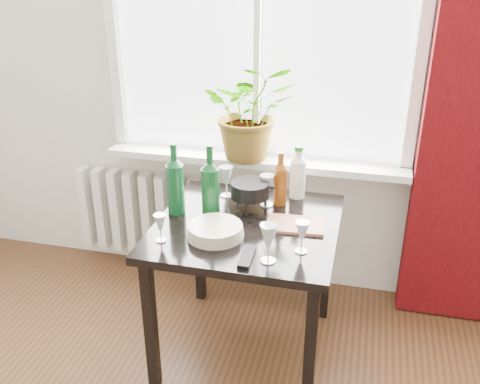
% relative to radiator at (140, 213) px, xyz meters
% --- Properties ---
extents(window, '(1.72, 0.08, 1.62)m').
position_rel_radiator_xyz_m(window, '(0.75, 0.04, 1.22)').
color(window, white).
rests_on(window, ground).
extents(windowsill, '(1.72, 0.20, 0.04)m').
position_rel_radiator_xyz_m(windowsill, '(0.75, -0.03, 0.44)').
color(windowsill, silver).
rests_on(windowsill, ground).
extents(radiator, '(0.80, 0.10, 0.55)m').
position_rel_radiator_xyz_m(radiator, '(0.00, 0.00, 0.00)').
color(radiator, white).
rests_on(radiator, ground).
extents(table, '(0.85, 0.85, 0.74)m').
position_rel_radiator_xyz_m(table, '(0.85, -0.63, 0.27)').
color(table, black).
rests_on(table, ground).
extents(potted_plant, '(0.58, 0.53, 0.54)m').
position_rel_radiator_xyz_m(potted_plant, '(0.73, -0.05, 0.73)').
color(potted_plant, '#347C21').
rests_on(potted_plant, windowsill).
extents(wine_bottle_left, '(0.10, 0.10, 0.36)m').
position_rel_radiator_xyz_m(wine_bottle_left, '(0.49, -0.60, 0.54)').
color(wine_bottle_left, '#0C411F').
rests_on(wine_bottle_left, table).
extents(wine_bottle_right, '(0.10, 0.10, 0.37)m').
position_rel_radiator_xyz_m(wine_bottle_right, '(0.67, -0.61, 0.55)').
color(wine_bottle_right, '#0C401A').
rests_on(wine_bottle_right, table).
extents(bottle_amber, '(0.08, 0.08, 0.28)m').
position_rel_radiator_xyz_m(bottle_amber, '(0.96, -0.39, 0.50)').
color(bottle_amber, '#73370C').
rests_on(bottle_amber, table).
extents(cleaning_bottle, '(0.10, 0.10, 0.28)m').
position_rel_radiator_xyz_m(cleaning_bottle, '(1.03, -0.28, 0.50)').
color(cleaning_bottle, white).
rests_on(cleaning_bottle, table).
extents(wineglass_front_right, '(0.09, 0.09, 0.17)m').
position_rel_radiator_xyz_m(wineglass_front_right, '(1.01, -0.94, 0.45)').
color(wineglass_front_right, silver).
rests_on(wineglass_front_right, table).
extents(wineglass_far_right, '(0.07, 0.07, 0.15)m').
position_rel_radiator_xyz_m(wineglass_far_right, '(1.13, -0.83, 0.43)').
color(wineglass_far_right, silver).
rests_on(wineglass_far_right, table).
extents(wineglass_back_center, '(0.10, 0.10, 0.17)m').
position_rel_radiator_xyz_m(wineglass_back_center, '(0.90, -0.42, 0.44)').
color(wineglass_back_center, silver).
rests_on(wineglass_back_center, table).
extents(wineglass_back_left, '(0.07, 0.07, 0.17)m').
position_rel_radiator_xyz_m(wineglass_back_left, '(0.68, -0.36, 0.44)').
color(wineglass_back_left, silver).
rests_on(wineglass_back_left, table).
extents(wineglass_front_left, '(0.06, 0.06, 0.13)m').
position_rel_radiator_xyz_m(wineglass_front_left, '(0.52, -0.89, 0.43)').
color(wineglass_front_left, silver).
rests_on(wineglass_front_left, table).
extents(plate_stack, '(0.27, 0.27, 0.06)m').
position_rel_radiator_xyz_m(plate_stack, '(0.74, -0.79, 0.39)').
color(plate_stack, beige).
rests_on(plate_stack, table).
extents(fondue_pot, '(0.26, 0.24, 0.15)m').
position_rel_radiator_xyz_m(fondue_pot, '(0.83, -0.49, 0.43)').
color(fondue_pot, black).
rests_on(fondue_pot, table).
extents(tv_remote, '(0.06, 0.17, 0.02)m').
position_rel_radiator_xyz_m(tv_remote, '(0.92, -0.94, 0.37)').
color(tv_remote, black).
rests_on(tv_remote, table).
extents(cutting_board, '(0.28, 0.19, 0.01)m').
position_rel_radiator_xyz_m(cutting_board, '(1.08, -0.60, 0.37)').
color(cutting_board, '#AB664D').
rests_on(cutting_board, table).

